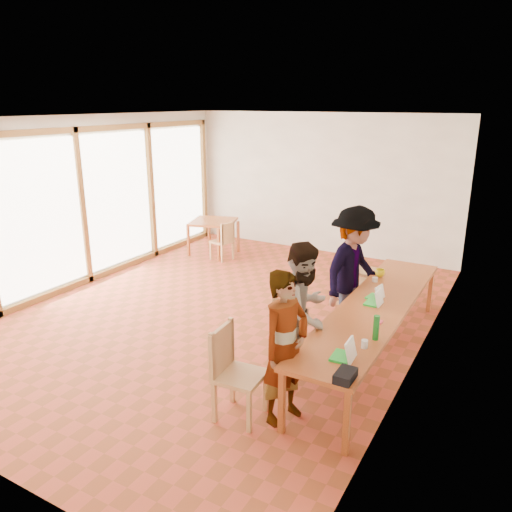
# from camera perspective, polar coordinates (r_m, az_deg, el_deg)

# --- Properties ---
(ground) EXTENTS (8.00, 8.00, 0.00)m
(ground) POSITION_cam_1_polar(r_m,az_deg,el_deg) (7.99, -3.89, -6.49)
(ground) COLOR #AC4129
(ground) RESTS_ON ground
(wall_back) EXTENTS (6.00, 0.10, 3.00)m
(wall_back) POSITION_cam_1_polar(r_m,az_deg,el_deg) (11.01, 7.53, 8.18)
(wall_back) COLOR #EEE6CE
(wall_back) RESTS_ON ground
(wall_right) EXTENTS (0.10, 8.00, 3.00)m
(wall_right) POSITION_cam_1_polar(r_m,az_deg,el_deg) (6.41, 18.87, 0.80)
(wall_right) COLOR #EEE6CE
(wall_right) RESTS_ON ground
(window_wall) EXTENTS (0.10, 8.00, 3.00)m
(window_wall) POSITION_cam_1_polar(r_m,az_deg,el_deg) (9.45, -19.36, 5.84)
(window_wall) COLOR white
(window_wall) RESTS_ON ground
(ceiling) EXTENTS (6.00, 8.00, 0.04)m
(ceiling) POSITION_cam_1_polar(r_m,az_deg,el_deg) (7.32, -4.38, 15.69)
(ceiling) COLOR white
(ceiling) RESTS_ON wall_back
(communal_table) EXTENTS (0.80, 4.00, 0.75)m
(communal_table) POSITION_cam_1_polar(r_m,az_deg,el_deg) (6.53, 13.41, -5.88)
(communal_table) COLOR #A75625
(communal_table) RESTS_ON ground
(side_table) EXTENTS (0.90, 0.90, 0.75)m
(side_table) POSITION_cam_1_polar(r_m,az_deg,el_deg) (10.85, -4.91, 3.65)
(side_table) COLOR #A75625
(side_table) RESTS_ON ground
(chair_near) EXTENTS (0.50, 0.50, 0.54)m
(chair_near) POSITION_cam_1_polar(r_m,az_deg,el_deg) (5.31, -2.90, -12.02)
(chair_near) COLOR tan
(chair_near) RESTS_ON ground
(chair_mid) EXTENTS (0.48, 0.48, 0.43)m
(chair_mid) POSITION_cam_1_polar(r_m,az_deg,el_deg) (6.74, 2.90, -6.59)
(chair_mid) COLOR tan
(chair_mid) RESTS_ON ground
(chair_far) EXTENTS (0.43, 0.43, 0.46)m
(chair_far) POSITION_cam_1_polar(r_m,az_deg,el_deg) (8.32, 10.52, -1.89)
(chair_far) COLOR tan
(chair_far) RESTS_ON ground
(chair_empty) EXTENTS (0.50, 0.50, 0.51)m
(chair_empty) POSITION_cam_1_polar(r_m,az_deg,el_deg) (8.70, 11.43, -0.65)
(chair_empty) COLOR tan
(chair_empty) RESTS_ON ground
(chair_spare) EXTENTS (0.45, 0.45, 0.44)m
(chair_spare) POSITION_cam_1_polar(r_m,az_deg,el_deg) (10.41, -3.59, 2.18)
(chair_spare) COLOR tan
(chair_spare) RESTS_ON ground
(person_near) EXTENTS (0.55, 0.69, 1.65)m
(person_near) POSITION_cam_1_polar(r_m,az_deg,el_deg) (5.16, 3.37, -10.40)
(person_near) COLOR gray
(person_near) RESTS_ON ground
(person_mid) EXTENTS (0.74, 0.90, 1.70)m
(person_mid) POSITION_cam_1_polar(r_m,az_deg,el_deg) (5.91, 5.52, -6.41)
(person_mid) COLOR gray
(person_mid) RESTS_ON ground
(person_far) EXTENTS (0.91, 1.31, 1.86)m
(person_far) POSITION_cam_1_polar(r_m,az_deg,el_deg) (7.17, 11.06, -1.68)
(person_far) COLOR gray
(person_far) RESTS_ON ground
(laptop_near) EXTENTS (0.23, 0.27, 0.22)m
(laptop_near) POSITION_cam_1_polar(r_m,az_deg,el_deg) (5.15, 10.23, -10.89)
(laptop_near) COLOR green
(laptop_near) RESTS_ON communal_table
(laptop_mid) EXTENTS (0.20, 0.24, 0.20)m
(laptop_mid) POSITION_cam_1_polar(r_m,az_deg,el_deg) (6.52, 13.51, -4.96)
(laptop_mid) COLOR green
(laptop_mid) RESTS_ON communal_table
(laptop_far) EXTENTS (0.22, 0.24, 0.18)m
(laptop_far) POSITION_cam_1_polar(r_m,az_deg,el_deg) (6.71, 13.64, -4.34)
(laptop_far) COLOR green
(laptop_far) RESTS_ON communal_table
(yellow_mug) EXTENTS (0.16, 0.16, 0.11)m
(yellow_mug) POSITION_cam_1_polar(r_m,az_deg,el_deg) (7.55, 13.98, -1.89)
(yellow_mug) COLOR yellow
(yellow_mug) RESTS_ON communal_table
(green_bottle) EXTENTS (0.07, 0.07, 0.28)m
(green_bottle) POSITION_cam_1_polar(r_m,az_deg,el_deg) (5.57, 13.57, -7.97)
(green_bottle) COLOR #197224
(green_bottle) RESTS_ON communal_table
(clear_glass) EXTENTS (0.07, 0.07, 0.09)m
(clear_glass) POSITION_cam_1_polar(r_m,az_deg,el_deg) (5.40, 12.30, -9.80)
(clear_glass) COLOR silver
(clear_glass) RESTS_ON communal_table
(condiment_cup) EXTENTS (0.08, 0.08, 0.06)m
(condiment_cup) POSITION_cam_1_polar(r_m,az_deg,el_deg) (7.33, 13.44, -2.64)
(condiment_cup) COLOR white
(condiment_cup) RESTS_ON communal_table
(pink_phone) EXTENTS (0.05, 0.10, 0.01)m
(pink_phone) POSITION_cam_1_polar(r_m,az_deg,el_deg) (6.03, 13.99, -7.33)
(pink_phone) COLOR #CB304F
(pink_phone) RESTS_ON communal_table
(black_pouch) EXTENTS (0.16, 0.26, 0.09)m
(black_pouch) POSITION_cam_1_polar(r_m,az_deg,el_deg) (4.81, 10.18, -13.31)
(black_pouch) COLOR black
(black_pouch) RESTS_ON communal_table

